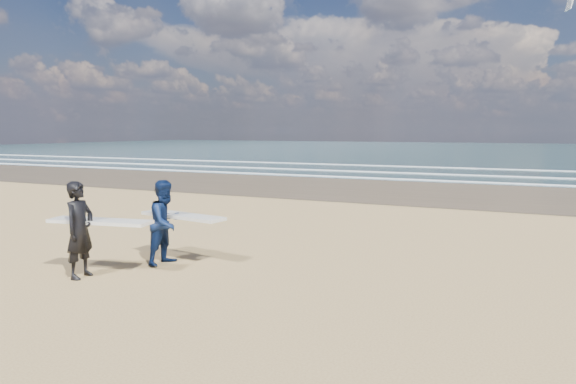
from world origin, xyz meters
The scene contains 2 objects.
surfer_near centered at (-0.05, -0.53, 1.00)m, with size 2.26×1.19×1.97m.
surfer_far centered at (0.84, 1.05, 0.95)m, with size 2.26×1.28×1.89m.
Camera 1 is at (8.00, -8.09, 2.98)m, focal length 32.00 mm.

